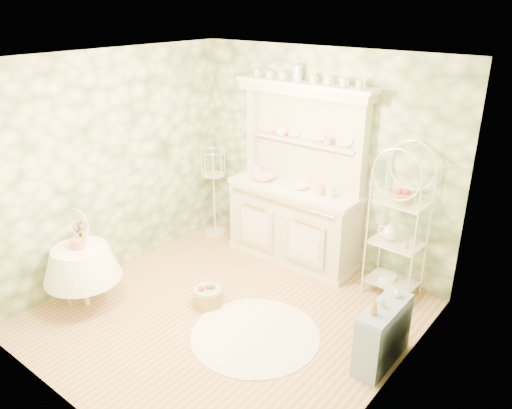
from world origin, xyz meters
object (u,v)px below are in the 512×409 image
Objects in this scene: side_shelf at (383,334)px; cafe_chair at (70,264)px; kitchen_dresser at (295,177)px; round_table at (83,274)px; floor_basket at (208,297)px; birdcage_stand at (214,190)px; bakers_rack at (398,228)px.

side_shelf is 3.51m from cafe_chair.
kitchen_dresser is 2.85m from cafe_chair.
cafe_chair reaches higher than round_table.
side_shelf is at bearing 9.78° from floor_basket.
cafe_chair is 2.26m from birdcage_stand.
floor_basket is at bearing 38.61° from round_table.
birdcage_stand reaches higher than floor_basket.
round_table reaches higher than floor_basket.
side_shelf is 0.91× the size of cafe_chair.
side_shelf is 2.37× the size of floor_basket.
side_shelf is at bearing 21.52° from round_table.
kitchen_dresser is 1.36× the size of bakers_rack.
kitchen_dresser reaches higher than cafe_chair.
floor_basket is at bearing 24.31° from cafe_chair.
round_table is 0.30m from cafe_chair.
kitchen_dresser is 2.74m from round_table.
cafe_chair reaches higher than floor_basket.
birdcage_stand is 4.33× the size of floor_basket.
side_shelf is at bearing 12.52° from cafe_chair.
cafe_chair is 2.60× the size of floor_basket.
floor_basket is (-1.51, -1.52, -0.74)m from bakers_rack.
floor_basket is at bearing -162.26° from side_shelf.
round_table is 0.58× the size of birdcage_stand.
cafe_chair is at bearing 174.29° from round_table.
kitchen_dresser is 3.12× the size of side_shelf.
kitchen_dresser is at bearing 85.60° from floor_basket.
birdcage_stand is 1.95m from floor_basket.
bakers_rack reaches higher than side_shelf.
birdcage_stand is (0.16, 2.24, 0.27)m from cafe_chair.
bakers_rack is at bearing 32.41° from cafe_chair.
side_shelf is at bearing -66.64° from bakers_rack.
kitchen_dresser is 1.83m from floor_basket.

